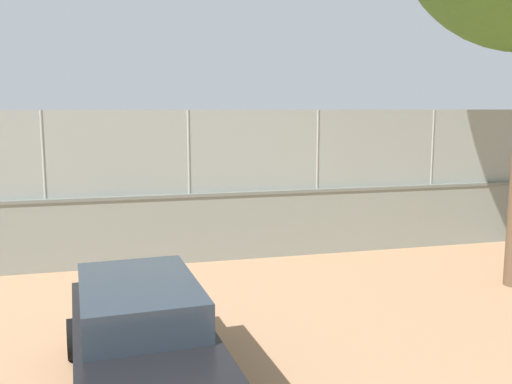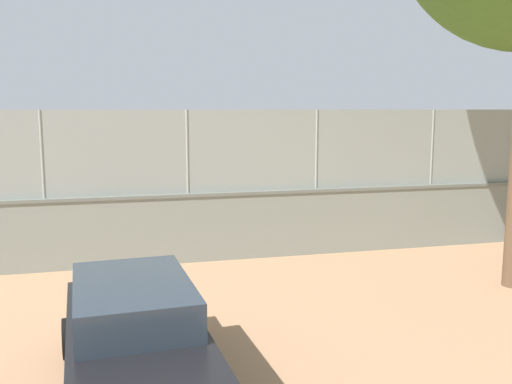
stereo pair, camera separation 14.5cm
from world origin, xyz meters
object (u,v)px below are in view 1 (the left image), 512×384
at_px(player_at_service_line, 204,194).
at_px(sports_ball, 227,234).
at_px(player_foreground_swinging, 292,181).
at_px(parked_car_black, 141,337).

relative_size(player_at_service_line, sports_ball, 15.49).
distance_m(player_foreground_swinging, parked_car_black, 15.39).
height_order(sports_ball, parked_car_black, parked_car_black).
bearing_deg(parked_car_black, player_foreground_swinging, -116.89).
distance_m(player_foreground_swinging, sports_ball, 6.24).
bearing_deg(sports_ball, player_foreground_swinging, -127.75).
relative_size(player_at_service_line, parked_car_black, 0.41).
height_order(player_at_service_line, parked_car_black, player_at_service_line).
bearing_deg(player_foreground_swinging, sports_ball, 52.25).
xyz_separation_m(player_at_service_line, parked_car_black, (2.79, 10.48, -0.24)).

